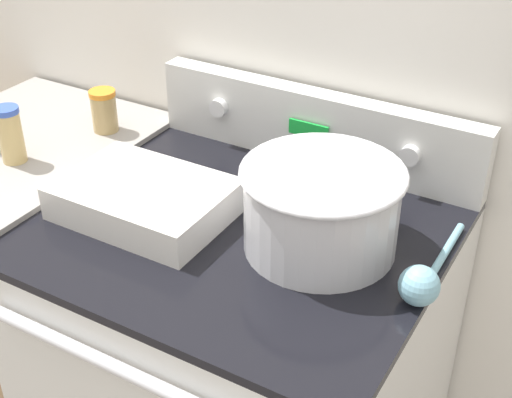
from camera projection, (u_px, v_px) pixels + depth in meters
name	position (u px, v px, depth m)	size (l,w,h in m)	color
stove_range	(244.00, 398.00, 1.57)	(0.74, 0.68, 0.91)	silver
control_panel	(315.00, 127.00, 1.51)	(0.74, 0.07, 0.16)	silver
side_counter	(41.00, 305.00, 1.83)	(0.48, 0.65, 0.92)	tan
mixing_bowl	(322.00, 205.00, 1.23)	(0.29, 0.29, 0.16)	silver
casserole_dish	(145.00, 197.00, 1.35)	(0.32, 0.23, 0.07)	silver
ladle	(422.00, 282.00, 1.14)	(0.07, 0.27, 0.07)	#7AB2C6
spice_jar_orange_cap	(104.00, 110.00, 1.63)	(0.06, 0.06, 0.10)	tan
spice_jar_blue_cap	(10.00, 134.00, 1.49)	(0.05, 0.05, 0.12)	tan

